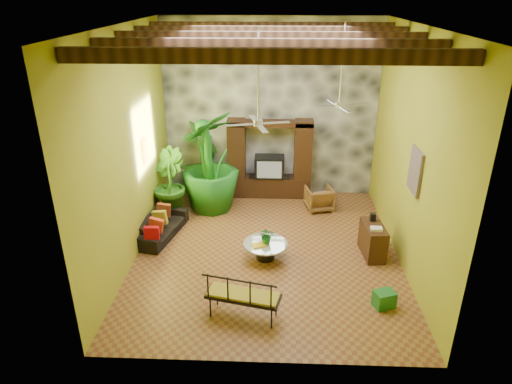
{
  "coord_description": "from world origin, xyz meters",
  "views": [
    {
      "loc": [
        0.12,
        -9.21,
        5.66
      ],
      "look_at": [
        -0.27,
        0.2,
        1.42
      ],
      "focal_mm": 32.0,
      "sensor_mm": 36.0,
      "label": 1
    }
  ],
  "objects_px": {
    "sofa": "(161,226)",
    "tall_plant_b": "(168,183)",
    "ceiling_fan_front": "(258,113)",
    "tall_plant_c": "(210,162)",
    "green_bin": "(384,299)",
    "coffee_table": "(265,249)",
    "wicker_armchair": "(319,198)",
    "entertainment_center": "(269,165)",
    "tall_plant_a": "(202,160)",
    "side_console": "(373,240)",
    "ceiling_fan_back": "(340,96)",
    "iron_bench": "(243,295)"
  },
  "relations": [
    {
      "from": "sofa",
      "to": "side_console",
      "type": "xyz_separation_m",
      "value": [
        5.07,
        -0.68,
        0.11
      ]
    },
    {
      "from": "coffee_table",
      "to": "ceiling_fan_back",
      "type": "bearing_deg",
      "value": 43.12
    },
    {
      "from": "entertainment_center",
      "to": "sofa",
      "type": "relative_size",
      "value": 1.32
    },
    {
      "from": "wicker_armchair",
      "to": "tall_plant_a",
      "type": "bearing_deg",
      "value": -25.02
    },
    {
      "from": "tall_plant_a",
      "to": "tall_plant_c",
      "type": "bearing_deg",
      "value": -66.88
    },
    {
      "from": "entertainment_center",
      "to": "ceiling_fan_front",
      "type": "relative_size",
      "value": 1.29
    },
    {
      "from": "tall_plant_c",
      "to": "iron_bench",
      "type": "xyz_separation_m",
      "value": [
        1.19,
        -4.63,
        -0.83
      ]
    },
    {
      "from": "wicker_armchair",
      "to": "coffee_table",
      "type": "xyz_separation_m",
      "value": [
        -1.43,
        -2.61,
        -0.06
      ]
    },
    {
      "from": "coffee_table",
      "to": "green_bin",
      "type": "distance_m",
      "value": 2.84
    },
    {
      "from": "iron_bench",
      "to": "side_console",
      "type": "height_order",
      "value": "iron_bench"
    },
    {
      "from": "green_bin",
      "to": "wicker_armchair",
      "type": "bearing_deg",
      "value": 102.07
    },
    {
      "from": "sofa",
      "to": "coffee_table",
      "type": "xyz_separation_m",
      "value": [
        2.62,
        -0.96,
        -0.01
      ]
    },
    {
      "from": "ceiling_fan_back",
      "to": "coffee_table",
      "type": "height_order",
      "value": "ceiling_fan_back"
    },
    {
      "from": "ceiling_fan_front",
      "to": "tall_plant_b",
      "type": "relative_size",
      "value": 1.0
    },
    {
      "from": "tall_plant_a",
      "to": "iron_bench",
      "type": "xyz_separation_m",
      "value": [
        1.55,
        -5.46,
        -0.57
      ]
    },
    {
      "from": "sofa",
      "to": "green_bin",
      "type": "distance_m",
      "value": 5.58
    },
    {
      "from": "tall_plant_c",
      "to": "tall_plant_b",
      "type": "bearing_deg",
      "value": -156.64
    },
    {
      "from": "tall_plant_c",
      "to": "side_console",
      "type": "relative_size",
      "value": 2.93
    },
    {
      "from": "ceiling_fan_back",
      "to": "tall_plant_c",
      "type": "xyz_separation_m",
      "value": [
        -3.19,
        1.0,
        -2.03
      ]
    },
    {
      "from": "sofa",
      "to": "tall_plant_b",
      "type": "relative_size",
      "value": 0.98
    },
    {
      "from": "entertainment_center",
      "to": "ceiling_fan_front",
      "type": "distance_m",
      "value": 4.3
    },
    {
      "from": "tall_plant_a",
      "to": "side_console",
      "type": "height_order",
      "value": "tall_plant_a"
    },
    {
      "from": "ceiling_fan_front",
      "to": "tall_plant_c",
      "type": "bearing_deg",
      "value": 118.17
    },
    {
      "from": "ceiling_fan_front",
      "to": "coffee_table",
      "type": "xyz_separation_m",
      "value": [
        0.17,
        0.07,
        -3.15
      ]
    },
    {
      "from": "coffee_table",
      "to": "side_console",
      "type": "relative_size",
      "value": 1.06
    },
    {
      "from": "entertainment_center",
      "to": "ceiling_fan_front",
      "type": "height_order",
      "value": "ceiling_fan_front"
    },
    {
      "from": "tall_plant_c",
      "to": "side_console",
      "type": "bearing_deg",
      "value": -29.37
    },
    {
      "from": "sofa",
      "to": "entertainment_center",
      "type": "bearing_deg",
      "value": -33.51
    },
    {
      "from": "ceiling_fan_back",
      "to": "sofa",
      "type": "relative_size",
      "value": 1.02
    },
    {
      "from": "sofa",
      "to": "tall_plant_a",
      "type": "distance_m",
      "value": 2.64
    },
    {
      "from": "tall_plant_c",
      "to": "green_bin",
      "type": "relative_size",
      "value": 7.16
    },
    {
      "from": "ceiling_fan_front",
      "to": "green_bin",
      "type": "distance_m",
      "value": 4.37
    },
    {
      "from": "wicker_armchair",
      "to": "tall_plant_a",
      "type": "relative_size",
      "value": 0.32
    },
    {
      "from": "entertainment_center",
      "to": "tall_plant_a",
      "type": "xyz_separation_m",
      "value": [
        -1.95,
        -0.11,
        0.15
      ]
    },
    {
      "from": "wicker_armchair",
      "to": "coffee_table",
      "type": "relative_size",
      "value": 0.71
    },
    {
      "from": "ceiling_fan_front",
      "to": "tall_plant_c",
      "type": "relative_size",
      "value": 0.68
    },
    {
      "from": "ceiling_fan_front",
      "to": "tall_plant_a",
      "type": "relative_size",
      "value": 0.83
    },
    {
      "from": "coffee_table",
      "to": "ceiling_fan_front",
      "type": "bearing_deg",
      "value": -157.26
    },
    {
      "from": "tall_plant_a",
      "to": "tall_plant_b",
      "type": "relative_size",
      "value": 1.2
    },
    {
      "from": "tall_plant_a",
      "to": "coffee_table",
      "type": "xyz_separation_m",
      "value": [
        1.91,
        -3.36,
        -0.86
      ]
    },
    {
      "from": "entertainment_center",
      "to": "coffee_table",
      "type": "bearing_deg",
      "value": -90.57
    },
    {
      "from": "wicker_armchair",
      "to": "entertainment_center",
      "type": "bearing_deg",
      "value": -44.04
    },
    {
      "from": "entertainment_center",
      "to": "tall_plant_b",
      "type": "relative_size",
      "value": 1.29
    },
    {
      "from": "wicker_armchair",
      "to": "tall_plant_b",
      "type": "distance_m",
      "value": 4.12
    },
    {
      "from": "wicker_armchair",
      "to": "green_bin",
      "type": "distance_m",
      "value": 4.33
    },
    {
      "from": "entertainment_center",
      "to": "coffee_table",
      "type": "relative_size",
      "value": 2.41
    },
    {
      "from": "side_console",
      "to": "green_bin",
      "type": "xyz_separation_m",
      "value": [
        -0.12,
        -1.89,
        -0.21
      ]
    },
    {
      "from": "wicker_armchair",
      "to": "tall_plant_a",
      "type": "height_order",
      "value": "tall_plant_a"
    },
    {
      "from": "tall_plant_b",
      "to": "tall_plant_c",
      "type": "xyz_separation_m",
      "value": [
        1.06,
        0.46,
        0.45
      ]
    },
    {
      "from": "ceiling_fan_front",
      "to": "sofa",
      "type": "height_order",
      "value": "ceiling_fan_front"
    }
  ]
}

